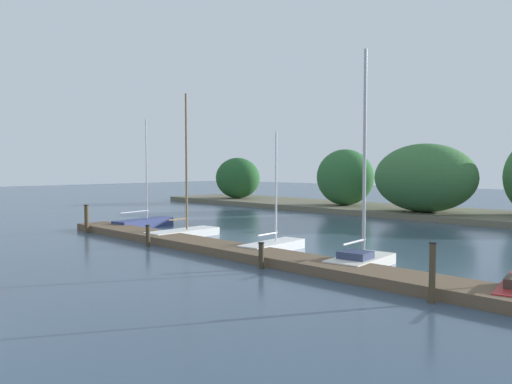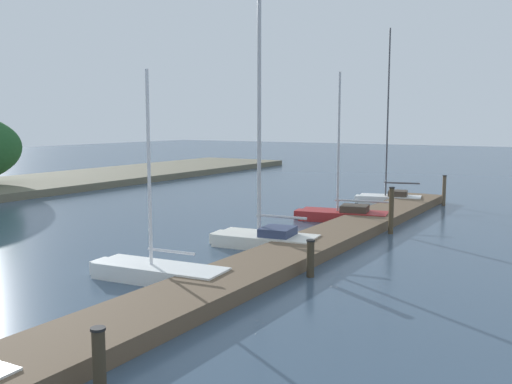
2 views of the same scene
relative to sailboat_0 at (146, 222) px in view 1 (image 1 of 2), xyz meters
name	(u,v)px [view 1 (image 1 of 2)]	position (x,y,z in m)	size (l,w,h in m)	color
dock_pier	(285,260)	(13.31, -2.49, -0.12)	(30.10, 1.80, 0.35)	brown
far_shore	(444,188)	(9.56, 18.26, 1.72)	(62.81, 8.38, 5.39)	#66604C
sailboat_0	(146,222)	(0.00, 0.00, 0.00)	(1.77, 4.15, 6.31)	navy
sailboat_1	(185,230)	(4.91, -0.78, 0.04)	(1.48, 4.28, 7.25)	white
sailboat_2	(275,245)	(10.99, -0.61, -0.05)	(1.44, 3.67, 5.06)	white
sailboat_3	(362,256)	(15.58, -0.96, 0.12)	(1.75, 3.44, 7.72)	silver
mooring_piling_0	(87,219)	(-0.11, -3.61, 0.47)	(0.26, 0.26, 1.52)	#4C3D28
mooring_piling_1	(148,236)	(6.22, -3.82, 0.20)	(0.22, 0.22, 0.98)	#3D3323
mooring_piling_2	(261,255)	(13.26, -3.70, 0.18)	(0.22, 0.22, 0.94)	#3D3323
mooring_piling_3	(432,273)	(19.58, -3.68, 0.52)	(0.19, 0.19, 1.63)	#4C3D28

